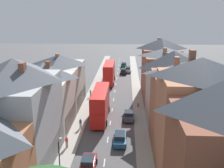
# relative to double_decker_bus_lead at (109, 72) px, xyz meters

# --- Properties ---
(pavement_left) EXTENTS (2.20, 104.00, 0.14)m
(pavement_left) POSITION_rel_double_decker_bus_lead_xyz_m (-3.29, -11.11, -2.75)
(pavement_left) COLOR #A8A399
(pavement_left) RESTS_ON ground
(pavement_right) EXTENTS (2.20, 104.00, 0.14)m
(pavement_right) POSITION_rel_double_decker_bus_lead_xyz_m (6.91, -11.11, -2.75)
(pavement_right) COLOR #A8A399
(pavement_right) RESTS_ON ground
(centre_line_dashes) EXTENTS (0.14, 97.80, 0.01)m
(centre_line_dashes) POSITION_rel_double_decker_bus_lead_xyz_m (1.81, -13.11, -2.81)
(centre_line_dashes) COLOR silver
(centre_line_dashes) RESTS_ON ground
(terrace_row_left) EXTENTS (8.00, 49.16, 13.22)m
(terrace_row_left) POSITION_rel_double_decker_bus_lead_xyz_m (-8.37, -36.11, 2.80)
(terrace_row_left) COLOR brown
(terrace_row_left) RESTS_ON ground
(terrace_row_right) EXTENTS (8.00, 56.67, 14.23)m
(terrace_row_right) POSITION_rel_double_decker_bus_lead_xyz_m (11.99, -32.73, 3.37)
(terrace_row_right) COLOR #ADB2B7
(terrace_row_right) RESTS_ON ground
(double_decker_bus_lead) EXTENTS (2.74, 10.80, 5.30)m
(double_decker_bus_lead) POSITION_rel_double_decker_bus_lead_xyz_m (0.00, 0.00, 0.00)
(double_decker_bus_lead) COLOR red
(double_decker_bus_lead) RESTS_ON ground
(double_decker_bus_mid_street) EXTENTS (2.74, 10.80, 5.30)m
(double_decker_bus_mid_street) POSITION_rel_double_decker_bus_lead_xyz_m (0.00, -23.36, 0.00)
(double_decker_bus_mid_street) COLOR red
(double_decker_bus_mid_street) RESTS_ON ground
(car_near_silver) EXTENTS (1.90, 4.56, 1.60)m
(car_near_silver) POSITION_rel_double_decker_bus_lead_xyz_m (3.61, -31.95, -2.01)
(car_near_silver) COLOR #236093
(car_near_silver) RESTS_ON ground
(car_parked_left_a) EXTENTS (1.90, 4.03, 1.66)m
(car_parked_left_a) POSITION_rel_double_decker_bus_lead_xyz_m (3.61, 10.16, -1.98)
(car_parked_left_a) COLOR black
(car_parked_left_a) RESTS_ON ground
(car_parked_right_a) EXTENTS (1.90, 4.32, 1.60)m
(car_parked_right_a) POSITION_rel_double_decker_bus_lead_xyz_m (3.61, 19.63, -2.01)
(car_parked_right_a) COLOR #144728
(car_parked_right_a) RESTS_ON ground
(car_mid_black) EXTENTS (1.90, 3.95, 1.64)m
(car_mid_black) POSITION_rel_double_decker_bus_lead_xyz_m (0.01, -38.59, -1.99)
(car_mid_black) COLOR maroon
(car_mid_black) RESTS_ON ground
(car_parked_left_b) EXTENTS (1.90, 4.26, 1.66)m
(car_parked_left_b) POSITION_rel_double_decker_bus_lead_xyz_m (4.91, 12.83, -1.98)
(car_parked_left_b) COLOR #B7BABF
(car_parked_left_b) RESTS_ON ground
(car_mid_white) EXTENTS (1.90, 3.82, 1.65)m
(car_mid_white) POSITION_rel_double_decker_bus_lead_xyz_m (4.91, -23.68, -1.99)
(car_mid_white) COLOR #4C515B
(car_mid_white) RESTS_ON ground
(pedestrian_mid_left) EXTENTS (0.36, 0.22, 1.61)m
(pedestrian_mid_left) POSITION_rel_double_decker_bus_lead_xyz_m (-3.65, -33.82, -1.78)
(pedestrian_mid_left) COLOR brown
(pedestrian_mid_left) RESTS_ON pavement_left
(pedestrian_mid_right) EXTENTS (0.36, 0.22, 1.61)m
(pedestrian_mid_right) POSITION_rel_double_decker_bus_lead_xyz_m (-2.80, -27.67, -1.78)
(pedestrian_mid_right) COLOR brown
(pedestrian_mid_right) RESTS_ON pavement_left
(pedestrian_far_left) EXTENTS (0.36, 0.22, 1.61)m
(pedestrian_far_left) POSITION_rel_double_decker_bus_lead_xyz_m (6.81, -17.68, -1.78)
(pedestrian_far_left) COLOR brown
(pedestrian_far_left) RESTS_ON pavement_right
(pedestrian_far_right) EXTENTS (0.36, 0.22, 1.61)m
(pedestrian_far_right) POSITION_rel_double_decker_bus_lead_xyz_m (-3.29, -11.80, -1.78)
(pedestrian_far_right) COLOR #3D4256
(pedestrian_far_right) RESTS_ON pavement_left
(street_lamp) EXTENTS (0.20, 1.12, 5.50)m
(street_lamp) POSITION_rel_double_decker_bus_lead_xyz_m (-2.44, -42.00, 0.43)
(street_lamp) COLOR black
(street_lamp) RESTS_ON ground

